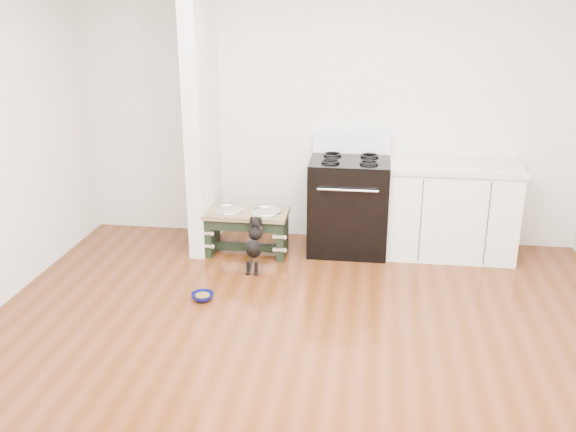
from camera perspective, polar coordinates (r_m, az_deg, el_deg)
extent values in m
plane|color=#4C240D|center=(4.56, 0.67, -12.97)|extent=(5.00, 5.00, 0.00)
plane|color=silver|center=(6.44, 3.57, 9.56)|extent=(5.00, 0.00, 5.00)
cube|color=silver|center=(6.25, -7.67, 9.13)|extent=(0.15, 0.80, 2.70)
cube|color=black|center=(6.31, 5.42, 0.95)|extent=(0.76, 0.65, 0.92)
cube|color=black|center=(6.03, 5.26, -0.51)|extent=(0.58, 0.02, 0.50)
cylinder|color=silver|center=(5.89, 5.34, 2.29)|extent=(0.56, 0.02, 0.02)
cube|color=white|center=(6.42, 5.70, 6.56)|extent=(0.76, 0.08, 0.22)
torus|color=black|center=(6.05, 3.79, 4.86)|extent=(0.18, 0.18, 0.02)
torus|color=black|center=(6.03, 7.21, 4.72)|extent=(0.18, 0.18, 0.02)
torus|color=black|center=(6.32, 3.98, 5.49)|extent=(0.18, 0.18, 0.02)
torus|color=black|center=(6.31, 7.26, 5.35)|extent=(0.18, 0.18, 0.02)
cube|color=white|center=(6.38, 14.25, 0.36)|extent=(1.20, 0.60, 0.86)
cube|color=beige|center=(6.25, 14.59, 4.31)|extent=(1.24, 0.64, 0.05)
cube|color=black|center=(6.27, 14.19, -3.69)|extent=(1.20, 0.06, 0.10)
cube|color=black|center=(6.35, -6.75, -1.48)|extent=(0.07, 0.38, 0.39)
cube|color=black|center=(6.22, -0.49, -1.80)|extent=(0.07, 0.38, 0.39)
cube|color=black|center=(6.06, -4.00, -0.92)|extent=(0.63, 0.03, 0.10)
cube|color=black|center=(6.32, -3.62, -2.75)|extent=(0.63, 0.07, 0.07)
cube|color=brown|center=(6.20, -3.69, 0.25)|extent=(0.80, 0.43, 0.04)
cylinder|color=silver|center=(6.24, -5.37, 0.34)|extent=(0.27, 0.27, 0.05)
cylinder|color=silver|center=(6.17, -2.00, 0.19)|extent=(0.27, 0.27, 0.05)
torus|color=silver|center=(6.23, -5.37, 0.57)|extent=(0.31, 0.31, 0.02)
torus|color=silver|center=(6.16, -2.00, 0.42)|extent=(0.31, 0.31, 0.02)
cylinder|color=black|center=(5.86, -3.57, -4.64)|extent=(0.04, 0.04, 0.12)
cylinder|color=black|center=(5.85, -2.83, -4.69)|extent=(0.04, 0.04, 0.12)
sphere|color=black|center=(5.87, -3.58, -5.11)|extent=(0.04, 0.04, 0.04)
sphere|color=black|center=(5.86, -2.85, -5.15)|extent=(0.04, 0.04, 0.04)
ellipsoid|color=black|center=(5.86, -3.09, -2.95)|extent=(0.14, 0.32, 0.29)
sphere|color=black|center=(5.92, -2.92, -1.54)|extent=(0.13, 0.13, 0.13)
sphere|color=black|center=(5.92, -2.87, -0.62)|extent=(0.11, 0.11, 0.11)
sphere|color=black|center=(6.00, -3.08, -0.36)|extent=(0.04, 0.04, 0.04)
sphere|color=black|center=(5.98, -2.38, -0.39)|extent=(0.04, 0.04, 0.04)
cylinder|color=black|center=(5.79, -3.31, -4.27)|extent=(0.02, 0.09, 0.10)
torus|color=#C83B4D|center=(5.92, -2.89, -1.07)|extent=(0.11, 0.07, 0.10)
imported|color=#0B1051|center=(5.44, -7.61, -7.12)|extent=(0.22, 0.22, 0.06)
cylinder|color=brown|center=(5.44, -7.61, -7.08)|extent=(0.12, 0.12, 0.02)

